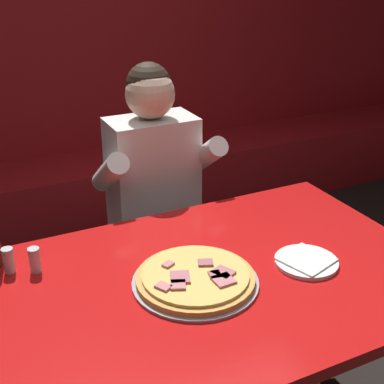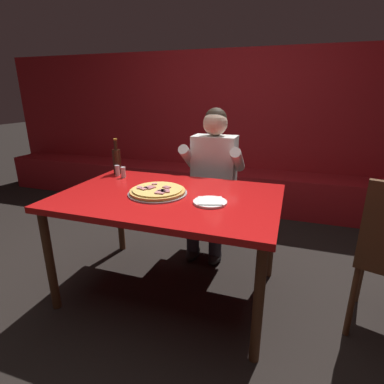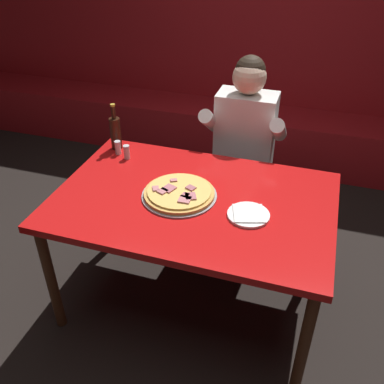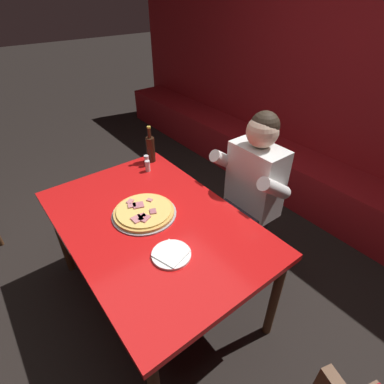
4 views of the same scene
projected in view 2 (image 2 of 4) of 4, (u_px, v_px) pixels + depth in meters
ground_plane at (171, 289)px, 2.23m from camera, size 24.00×24.00×0.00m
booth_wall_panel at (233, 128)px, 3.89m from camera, size 6.80×0.16×1.90m
booth_bench at (226, 188)px, 3.83m from camera, size 6.46×0.48×0.46m
main_dining_table at (169, 205)px, 2.02m from camera, size 1.45×0.97×0.75m
pizza at (158, 191)px, 2.00m from camera, size 0.40×0.40×0.05m
plate_white_paper at (210, 202)px, 1.84m from camera, size 0.21×0.21×0.02m
beer_bottle at (117, 160)px, 2.49m from camera, size 0.07×0.07×0.29m
shaker_black_pepper at (117, 171)px, 2.44m from camera, size 0.04×0.04×0.09m
shaker_parmesan at (123, 173)px, 2.39m from camera, size 0.04×0.04×0.09m
diner_seated_blue_shirt at (212, 176)px, 2.61m from camera, size 0.53×0.53×1.27m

